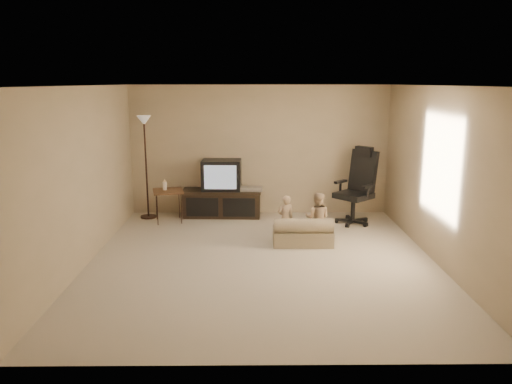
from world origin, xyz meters
TOP-DOWN VIEW (x-y plane):
  - floor at (0.00, 0.00)m, footprint 5.50×5.50m
  - room_shell at (0.00, 0.00)m, footprint 5.50×5.50m
  - tv_stand at (-0.72, 2.49)m, footprint 1.55×0.62m
  - office_chair at (1.77, 1.98)m, footprint 0.91×0.91m
  - side_table at (-1.70, 2.12)m, footprint 0.64×0.64m
  - floor_lamp at (-2.14, 2.39)m, footprint 0.30×0.30m
  - child_sofa at (0.66, 0.72)m, footprint 0.95×0.55m
  - toddler_left at (0.40, 0.96)m, footprint 0.32×0.28m
  - toddler_right at (0.90, 0.82)m, footprint 0.45×0.32m

SIDE VIEW (x-z plane):
  - floor at x=0.00m, z-range 0.00..0.00m
  - child_sofa at x=0.66m, z-range -0.04..0.42m
  - toddler_left at x=0.40m, z-range 0.00..0.75m
  - toddler_right at x=0.90m, z-range 0.00..0.83m
  - tv_stand at x=-0.72m, z-range -0.09..1.01m
  - office_chair at x=1.77m, z-range -0.20..1.21m
  - side_table at x=-1.70m, z-range 0.17..0.98m
  - floor_lamp at x=-2.14m, z-range 0.45..2.39m
  - room_shell at x=0.00m, z-range -1.23..4.27m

